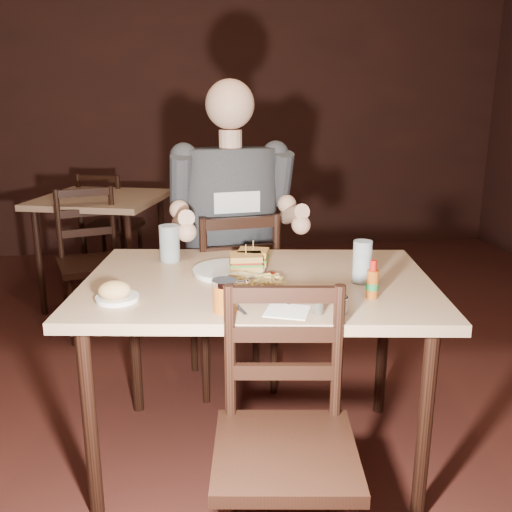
{
  "coord_description": "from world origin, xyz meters",
  "views": [
    {
      "loc": [
        -0.09,
        -1.88,
        1.45
      ],
      "look_at": [
        0.2,
        0.21,
        0.85
      ],
      "focal_mm": 40.0,
      "sensor_mm": 36.0,
      "label": 1
    }
  ],
  "objects": [
    {
      "name": "main_table",
      "position": [
        0.2,
        0.16,
        0.7
      ],
      "size": [
        1.44,
        1.07,
        0.77
      ],
      "rotation": [
        0.0,
        0.0,
        -0.15
      ],
      "color": "tan",
      "rests_on": "ground"
    },
    {
      "name": "pepper_shaker",
      "position": [
        0.34,
        -0.21,
        0.8
      ],
      "size": [
        0.04,
        0.04,
        0.06
      ],
      "primitive_type": null,
      "rotation": [
        0.0,
        0.0,
        -0.15
      ],
      "color": "#38332D",
      "rests_on": "main_table"
    },
    {
      "name": "dinner_plate",
      "position": [
        0.1,
        0.25,
        0.78
      ],
      "size": [
        0.32,
        0.32,
        0.02
      ],
      "primitive_type": "cylinder",
      "rotation": [
        0.0,
        0.0,
        -0.15
      ],
      "color": "white",
      "rests_on": "main_table"
    },
    {
      "name": "bg_chair_near",
      "position": [
        -0.62,
        1.59,
        0.44
      ],
      "size": [
        0.52,
        0.55,
        0.89
      ],
      "primitive_type": null,
      "rotation": [
        0.0,
        0.0,
        0.28
      ],
      "color": "black",
      "rests_on": "ground"
    },
    {
      "name": "bread_roll",
      "position": [
        -0.31,
        -0.02,
        0.81
      ],
      "size": [
        0.12,
        0.11,
        0.06
      ],
      "primitive_type": "ellipsoid",
      "rotation": [
        0.0,
        0.0,
        -0.15
      ],
      "color": "tan",
      "rests_on": "side_plate"
    },
    {
      "name": "bg_chair_far",
      "position": [
        -0.62,
        2.69,
        0.43
      ],
      "size": [
        0.53,
        0.55,
        0.87
      ],
      "primitive_type": null,
      "rotation": [
        0.0,
        0.0,
        2.8
      ],
      "color": "black",
      "rests_on": "ground"
    },
    {
      "name": "room_shell",
      "position": [
        0.0,
        0.0,
        1.4
      ],
      "size": [
        7.0,
        7.0,
        7.0
      ],
      "color": "black",
      "rests_on": "ground"
    },
    {
      "name": "glass_left",
      "position": [
        -0.13,
        0.46,
        0.85
      ],
      "size": [
        0.1,
        0.1,
        0.15
      ],
      "primitive_type": "cylinder",
      "rotation": [
        0.0,
        0.0,
        -0.15
      ],
      "color": "silver",
      "rests_on": "main_table"
    },
    {
      "name": "syrup_dispenser",
      "position": [
        0.05,
        -0.15,
        0.82
      ],
      "size": [
        0.09,
        0.09,
        0.11
      ],
      "primitive_type": null,
      "rotation": [
        0.0,
        0.0,
        -0.15
      ],
      "color": "#944311",
      "rests_on": "main_table"
    },
    {
      "name": "chair_far",
      "position": [
        0.16,
        0.81,
        0.46
      ],
      "size": [
        0.48,
        0.52,
        0.92
      ],
      "primitive_type": null,
      "rotation": [
        0.0,
        0.0,
        3.27
      ],
      "color": "black",
      "rests_on": "ground"
    },
    {
      "name": "fork",
      "position": [
        0.31,
        -0.07,
        0.78
      ],
      "size": [
        0.1,
        0.14,
        0.01
      ],
      "primitive_type": "cube",
      "rotation": [
        0.0,
        0.0,
        -0.61
      ],
      "color": "silver",
      "rests_on": "napkin"
    },
    {
      "name": "hot_sauce",
      "position": [
        0.56,
        -0.09,
        0.84
      ],
      "size": [
        0.05,
        0.05,
        0.13
      ],
      "primitive_type": null,
      "rotation": [
        0.0,
        0.0,
        -0.15
      ],
      "color": "#944311",
      "rests_on": "main_table"
    },
    {
      "name": "knife",
      "position": [
        0.09,
        -0.11,
        0.78
      ],
      "size": [
        0.06,
        0.19,
        0.0
      ],
      "primitive_type": "cube",
      "rotation": [
        0.0,
        0.0,
        0.23
      ],
      "color": "silver",
      "rests_on": "napkin"
    },
    {
      "name": "sandwich_right",
      "position": [
        0.17,
        0.25,
        0.84
      ],
      "size": [
        0.13,
        0.11,
        0.1
      ],
      "primitive_type": null,
      "rotation": [
        0.0,
        0.0,
        -0.06
      ],
      "color": "gold",
      "rests_on": "dinner_plate"
    },
    {
      "name": "diner",
      "position": [
        0.17,
        0.76,
        1.0
      ],
      "size": [
        0.66,
        0.55,
        1.04
      ],
      "primitive_type": null,
      "rotation": [
        0.0,
        0.0,
        0.13
      ],
      "color": "#34363A",
      "rests_on": "chair_far"
    },
    {
      "name": "ketchup_dollop",
      "position": [
        0.25,
        0.17,
        0.79
      ],
      "size": [
        0.05,
        0.05,
        0.01
      ],
      "primitive_type": "ellipsoid",
      "rotation": [
        0.0,
        0.0,
        -0.15
      ],
      "color": "maroon",
      "rests_on": "dinner_plate"
    },
    {
      "name": "chair_near",
      "position": [
        0.19,
        -0.47,
        0.45
      ],
      "size": [
        0.47,
        0.51,
        0.9
      ],
      "primitive_type": null,
      "rotation": [
        0.0,
        0.0,
        -0.14
      ],
      "color": "black",
      "rests_on": "ground"
    },
    {
      "name": "napkin",
      "position": [
        0.25,
        -0.18,
        0.77
      ],
      "size": [
        0.18,
        0.17,
        0.0
      ],
      "primitive_type": "cube",
      "rotation": [
        0.0,
        0.0,
        -0.37
      ],
      "color": "white",
      "rests_on": "main_table"
    },
    {
      "name": "fries_pile",
      "position": [
        0.17,
        0.06,
        0.8
      ],
      "size": [
        0.27,
        0.21,
        0.04
      ],
      "primitive_type": null,
      "rotation": [
        0.0,
        0.0,
        -0.15
      ],
      "color": "#D3B157",
      "rests_on": "dinner_plate"
    },
    {
      "name": "sandwich_left",
      "position": [
        0.2,
        0.32,
        0.84
      ],
      "size": [
        0.14,
        0.13,
        0.1
      ],
      "primitive_type": null,
      "rotation": [
        0.0,
        0.0,
        -0.29
      ],
      "color": "gold",
      "rests_on": "dinner_plate"
    },
    {
      "name": "salt_shaker",
      "position": [
        0.43,
        -0.22,
        0.8
      ],
      "size": [
        0.03,
        0.03,
        0.06
      ],
      "primitive_type": null,
      "rotation": [
        0.0,
        0.0,
        -0.15
      ],
      "color": "white",
      "rests_on": "main_table"
    },
    {
      "name": "side_plate",
      "position": [
        -0.31,
        -0.0,
        0.78
      ],
      "size": [
        0.16,
        0.16,
        0.01
      ],
      "primitive_type": "cylinder",
      "rotation": [
        0.0,
        0.0,
        -0.15
      ],
      "color": "white",
      "rests_on": "main_table"
    },
    {
      "name": "bg_table",
      "position": [
        -0.62,
        2.14,
        0.68
      ],
      "size": [
        1.0,
        1.0,
        0.77
      ],
      "rotation": [
        0.0,
        0.0,
        -0.3
      ],
      "color": "tan",
      "rests_on": "ground"
    },
    {
      "name": "glass_right",
      "position": [
        0.58,
        0.07,
        0.85
      ],
      "size": [
        0.08,
        0.08,
        0.16
      ],
      "primitive_type": "cylinder",
      "rotation": [
        0.0,
        0.0,
        -0.15
      ],
      "color": "silver",
      "rests_on": "main_table"
    }
  ]
}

